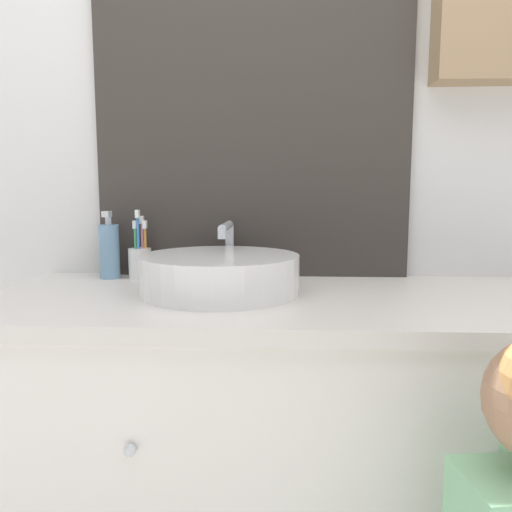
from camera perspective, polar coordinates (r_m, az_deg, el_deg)
wall_back at (r=1.47m, az=6.30°, el=14.28°), size 3.20×0.18×2.50m
vanity_counter at (r=1.33m, az=5.13°, el=-22.87°), size 1.48×0.58×0.86m
sink_basin at (r=1.20m, az=-4.06°, el=-1.92°), size 0.38×0.43×0.16m
toothbrush_holder at (r=1.43m, az=-13.11°, el=-0.49°), size 0.06×0.06×0.19m
soap_dispenser at (r=1.45m, az=-16.42°, el=0.61°), size 0.06×0.06×0.19m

